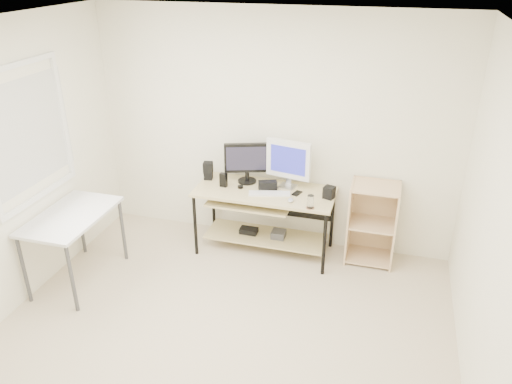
{
  "coord_description": "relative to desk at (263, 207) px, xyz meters",
  "views": [
    {
      "loc": [
        1.24,
        -3.01,
        3.06
      ],
      "look_at": [
        0.0,
        1.3,
        0.89
      ],
      "focal_mm": 35.0,
      "sensor_mm": 36.0,
      "label": 1
    }
  ],
  "objects": [
    {
      "name": "side_table",
      "position": [
        -1.65,
        -1.06,
        0.13
      ],
      "size": [
        0.6,
        1.0,
        0.75
      ],
      "color": "silver",
      "rests_on": "ground"
    },
    {
      "name": "mouse",
      "position": [
        0.35,
        -0.19,
        0.23
      ],
      "size": [
        0.08,
        0.11,
        0.03
      ],
      "primitive_type": "ellipsoid",
      "rotation": [
        0.0,
        0.0,
        0.19
      ],
      "color": "#B9B9BE",
      "rests_on": "desk"
    },
    {
      "name": "keyboard",
      "position": [
        0.1,
        -0.08,
        0.22
      ],
      "size": [
        0.46,
        0.23,
        0.02
      ],
      "primitive_type": "cube",
      "rotation": [
        0.0,
        0.0,
        0.25
      ],
      "color": "silver",
      "rests_on": "desk"
    },
    {
      "name": "smartphone",
      "position": [
        0.37,
        0.01,
        0.22
      ],
      "size": [
        0.1,
        0.14,
        0.01
      ],
      "primitive_type": "cube",
      "rotation": [
        0.0,
        0.0,
        -0.3
      ],
      "color": "black",
      "rests_on": "desk"
    },
    {
      "name": "coaster",
      "position": [
        0.57,
        -0.28,
        0.21
      ],
      "size": [
        0.11,
        0.11,
        0.01
      ],
      "primitive_type": "cylinder",
      "rotation": [
        0.0,
        0.0,
        0.36
      ],
      "color": "#8D5E3F",
      "rests_on": "desk"
    },
    {
      "name": "volume_puck",
      "position": [
        -0.24,
        -0.02,
        0.22
      ],
      "size": [
        0.07,
        0.07,
        0.03
      ],
      "primitive_type": "cylinder",
      "rotation": [
        0.0,
        0.0,
        -0.22
      ],
      "color": "black",
      "rests_on": "desk"
    },
    {
      "name": "shelf_unit",
      "position": [
        1.18,
        0.16,
        -0.09
      ],
      "size": [
        0.5,
        0.4,
        0.9
      ],
      "color": "beige",
      "rests_on": "ground"
    },
    {
      "name": "drinking_glass",
      "position": [
        0.57,
        -0.28,
        0.28
      ],
      "size": [
        0.09,
        0.09,
        0.13
      ],
      "primitive_type": "cylinder",
      "rotation": [
        0.0,
        0.0,
        0.36
      ],
      "color": "white",
      "rests_on": "coaster"
    },
    {
      "name": "speaker_right",
      "position": [
        0.71,
        0.0,
        0.27
      ],
      "size": [
        0.13,
        0.13,
        0.13
      ],
      "primitive_type": "cube",
      "rotation": [
        0.0,
        0.0,
        -0.3
      ],
      "color": "black",
      "rests_on": "desk"
    },
    {
      "name": "room",
      "position": [
        -0.11,
        -1.62,
        0.78
      ],
      "size": [
        4.01,
        4.01,
        2.62
      ],
      "color": "beige",
      "rests_on": "ground"
    },
    {
      "name": "desk",
      "position": [
        0.0,
        0.0,
        0.0
      ],
      "size": [
        1.5,
        0.65,
        0.75
      ],
      "color": "#CCBC81",
      "rests_on": "ground"
    },
    {
      "name": "black_monitor",
      "position": [
        -0.22,
        0.15,
        0.47
      ],
      "size": [
        0.48,
        0.21,
        0.45
      ],
      "rotation": [
        0.0,
        0.0,
        0.33
      ],
      "color": "black",
      "rests_on": "desk"
    },
    {
      "name": "speaker_left",
      "position": [
        -0.66,
        0.11,
        0.32
      ],
      "size": [
        0.12,
        0.12,
        0.2
      ],
      "rotation": [
        0.0,
        0.0,
        0.18
      ],
      "color": "black",
      "rests_on": "desk"
    },
    {
      "name": "audio_controller",
      "position": [
        -0.43,
        -0.03,
        0.29
      ],
      "size": [
        0.08,
        0.06,
        0.16
      ],
      "primitive_type": "cube",
      "rotation": [
        0.0,
        0.0,
        -0.15
      ],
      "color": "black",
      "rests_on": "desk"
    },
    {
      "name": "center_speaker",
      "position": [
        0.05,
        0.02,
        0.26
      ],
      "size": [
        0.21,
        0.15,
        0.1
      ],
      "primitive_type": "cube",
      "rotation": [
        0.0,
        0.0,
        0.39
      ],
      "color": "black",
      "rests_on": "desk"
    },
    {
      "name": "white_imac",
      "position": [
        0.24,
        0.15,
        0.52
      ],
      "size": [
        0.5,
        0.16,
        0.53
      ],
      "rotation": [
        0.0,
        0.0,
        -0.19
      ],
      "color": "silver",
      "rests_on": "desk"
    }
  ]
}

